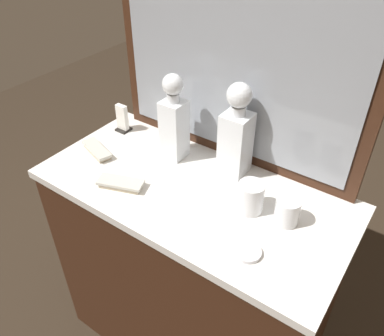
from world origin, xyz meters
TOP-DOWN VIEW (x-y plane):
  - ground_plane at (0.00, 0.00)m, footprint 6.00×6.00m
  - dresser at (0.00, 0.00)m, footprint 1.03×0.51m
  - dresser_mirror at (0.00, 0.23)m, footprint 0.91×0.03m
  - crystal_decanter_left at (0.06, 0.16)m, footprint 0.09×0.09m
  - crystal_decanter_far_left at (-0.16, 0.12)m, footprint 0.08×0.08m
  - crystal_tumbler_right at (0.20, 0.02)m, footprint 0.08×0.08m
  - crystal_tumbler_left at (0.31, 0.03)m, footprint 0.07×0.07m
  - silver_brush_far_right at (-0.40, -0.04)m, footprint 0.16×0.09m
  - silver_brush_far_left at (-0.19, -0.13)m, footprint 0.16×0.11m
  - porcelain_dish at (0.28, -0.14)m, footprint 0.07×0.07m
  - napkin_holder at (-0.43, 0.13)m, footprint 0.05×0.05m

SIDE VIEW (x-z plane):
  - ground_plane at x=0.00m, z-range 0.00..0.00m
  - dresser at x=0.00m, z-range 0.00..0.90m
  - porcelain_dish at x=0.28m, z-range 0.89..0.91m
  - silver_brush_far_left at x=-0.19m, z-range 0.89..0.92m
  - silver_brush_far_right at x=-0.40m, z-range 0.89..0.92m
  - crystal_tumbler_left at x=0.31m, z-range 0.89..0.97m
  - crystal_tumbler_right at x=0.20m, z-range 0.89..0.99m
  - napkin_holder at x=-0.43m, z-range 0.89..1.00m
  - crystal_decanter_far_left at x=-0.16m, z-range 0.86..1.18m
  - crystal_decanter_left at x=0.06m, z-range 0.86..1.19m
  - dresser_mirror at x=0.00m, z-range 0.89..1.68m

